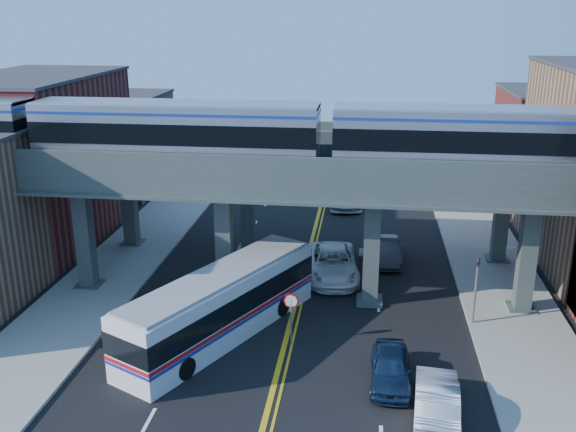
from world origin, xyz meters
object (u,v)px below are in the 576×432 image
object	(u,v)px
transit_bus	(221,305)
car_parked_curb	(437,400)
car_lane_b	(386,251)
stop_sign	(291,310)
traffic_signal	(476,284)
car_lane_a	(390,368)
car_lane_c	(333,264)
car_lane_d	(344,193)
transit_train	(177,131)

from	to	relation	value
transit_bus	car_parked_curb	xyz separation A→B (m)	(9.82, -5.46, -0.83)
car_lane_b	stop_sign	bearing A→B (deg)	-117.86
traffic_signal	transit_bus	size ratio (longest dim) A/B	0.34
car_lane_a	car_parked_curb	distance (m)	2.83
car_lane_c	car_lane_d	world-z (taller)	car_lane_d
car_lane_b	car_lane_d	world-z (taller)	car_lane_d
car_lane_a	car_parked_curb	world-z (taller)	car_parked_curb
transit_bus	car_lane_a	world-z (taller)	transit_bus
traffic_signal	stop_sign	bearing A→B (deg)	-161.37
stop_sign	car_parked_curb	distance (m)	8.16
transit_bus	car_parked_curb	bearing A→B (deg)	-91.90
car_lane_a	car_lane_c	size ratio (longest dim) A/B	0.68
car_lane_c	car_lane_a	bearing A→B (deg)	-80.54
transit_bus	car_lane_d	world-z (taller)	transit_bus
transit_train	stop_sign	bearing A→B (deg)	-36.94
car_lane_a	car_lane_d	distance (m)	26.32
car_lane_b	transit_bus	bearing A→B (deg)	-132.36
traffic_signal	car_lane_d	world-z (taller)	traffic_signal
car_lane_b	car_lane_c	bearing A→B (deg)	-142.91
car_lane_c	car_parked_curb	size ratio (longest dim) A/B	1.30
traffic_signal	car_lane_a	world-z (taller)	traffic_signal
traffic_signal	car_lane_d	bearing A→B (deg)	110.01
transit_train	car_parked_curb	size ratio (longest dim) A/B	9.67
car_lane_c	car_parked_curb	xyz separation A→B (m)	(4.83, -13.28, -0.08)
stop_sign	transit_bus	xyz separation A→B (m)	(-3.49, 0.41, -0.15)
stop_sign	car_lane_b	size ratio (longest dim) A/B	0.58
transit_train	car_lane_c	bearing A→B (deg)	21.55
transit_train	transit_bus	xyz separation A→B (m)	(3.16, -4.59, -7.61)
transit_bus	car_lane_a	xyz separation A→B (m)	(8.09, -3.22, -0.89)
transit_bus	car_parked_curb	distance (m)	11.27
stop_sign	car_lane_a	xyz separation A→B (m)	(4.60, -2.82, -1.04)
car_lane_d	car_parked_curb	size ratio (longest dim) A/B	1.34
stop_sign	car_lane_a	world-z (taller)	stop_sign
traffic_signal	car_lane_d	xyz separation A→B (m)	(-7.40, 20.32, -1.37)
transit_train	car_lane_d	size ratio (longest dim) A/B	7.20
car_lane_c	transit_bus	bearing A→B (deg)	-128.81
transit_train	stop_sign	xyz separation A→B (m)	(6.65, -5.00, -7.46)
car_parked_curb	car_lane_a	bearing A→B (deg)	-47.67
transit_bus	car_lane_b	bearing A→B (deg)	-10.25
transit_bus	car_lane_c	size ratio (longest dim) A/B	1.94
transit_bus	car_lane_d	xyz separation A→B (m)	(4.99, 22.91, -0.68)
stop_sign	car_lane_d	distance (m)	23.38
car_lane_a	traffic_signal	bearing A→B (deg)	54.43
car_lane_b	car_lane_d	xyz separation A→B (m)	(-3.20, 12.22, 0.19)
transit_bus	car_parked_curb	size ratio (longest dim) A/B	2.53
car_lane_c	car_lane_d	size ratio (longest dim) A/B	0.97
transit_train	stop_sign	distance (m)	11.18
stop_sign	transit_bus	distance (m)	3.52
car_lane_b	car_lane_a	bearing A→B (deg)	-95.31
traffic_signal	car_lane_b	distance (m)	9.26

